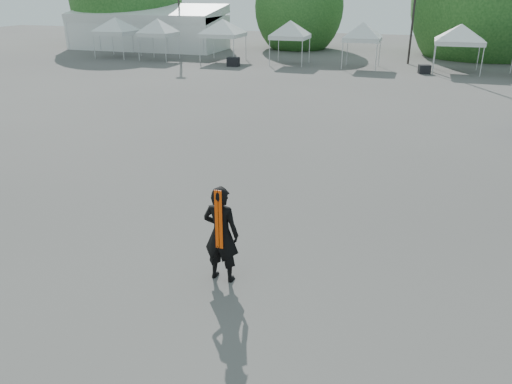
% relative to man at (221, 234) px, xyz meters
% --- Properties ---
extents(ground, '(120.00, 120.00, 0.00)m').
position_rel_man_xyz_m(ground, '(-0.67, 2.35, -1.03)').
color(ground, '#474442').
rests_on(ground, ground).
extents(marquee, '(15.00, 6.25, 4.23)m').
position_rel_man_xyz_m(marquee, '(-22.67, 37.35, 0.94)').
color(marquee, silver).
rests_on(marquee, ground).
extents(tree_far_w, '(4.80, 4.80, 7.30)m').
position_rel_man_xyz_m(tree_far_w, '(-26.67, 40.35, 3.50)').
color(tree_far_w, '#382314').
rests_on(tree_far_w, ground).
extents(tree_mid_w, '(4.16, 4.16, 6.33)m').
position_rel_man_xyz_m(tree_mid_w, '(-8.67, 42.35, 2.89)').
color(tree_mid_w, '#382314').
rests_on(tree_mid_w, ground).
extents(tent_a, '(4.29, 4.29, 3.88)m').
position_rel_man_xyz_m(tent_a, '(-22.08, 30.87, 2.02)').
color(tent_a, silver).
rests_on(tent_a, ground).
extents(tent_b, '(3.78, 3.78, 3.88)m').
position_rel_man_xyz_m(tent_b, '(-17.76, 30.38, 2.02)').
color(tent_b, silver).
rests_on(tent_b, ground).
extents(tent_c, '(4.44, 4.44, 3.88)m').
position_rel_man_xyz_m(tent_c, '(-12.34, 31.32, 2.02)').
color(tent_c, silver).
rests_on(tent_c, ground).
extents(tent_d, '(3.94, 3.94, 3.88)m').
position_rel_man_xyz_m(tent_d, '(-6.67, 31.29, 2.02)').
color(tent_d, silver).
rests_on(tent_d, ground).
extents(tent_e, '(3.80, 3.80, 3.88)m').
position_rel_man_xyz_m(tent_e, '(-1.04, 31.08, 2.02)').
color(tent_e, silver).
rests_on(tent_e, ground).
extents(tent_f, '(4.65, 4.65, 3.88)m').
position_rel_man_xyz_m(tent_f, '(5.74, 31.01, 2.02)').
color(tent_f, silver).
rests_on(tent_f, ground).
extents(man, '(0.78, 0.54, 2.06)m').
position_rel_man_xyz_m(man, '(0.00, 0.00, 0.00)').
color(man, black).
rests_on(man, ground).
extents(crate_west, '(0.91, 0.72, 0.68)m').
position_rel_man_xyz_m(crate_west, '(-10.52, 28.77, -0.69)').
color(crate_west, black).
rests_on(crate_west, ground).
extents(crate_mid, '(0.91, 0.78, 0.61)m').
position_rel_man_xyz_m(crate_mid, '(3.63, 29.62, -0.73)').
color(crate_mid, black).
rests_on(crate_mid, ground).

